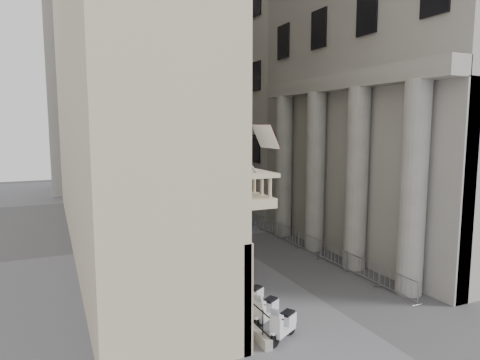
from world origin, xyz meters
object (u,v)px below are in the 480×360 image
object	(u,v)px
security_tent	(160,184)
pedestrian_a	(212,208)
scooter_0	(283,340)
pedestrian_b	(218,206)
street_lamp	(198,172)
info_kiosk	(184,236)

from	to	relation	value
security_tent	pedestrian_a	bearing A→B (deg)	-11.54
scooter_0	pedestrian_b	distance (m)	22.02
street_lamp	pedestrian_b	distance (m)	9.75
scooter_0	info_kiosk	size ratio (longest dim) A/B	0.88
pedestrian_b	info_kiosk	bearing A→B (deg)	74.70
scooter_0	pedestrian_a	xyz separation A→B (m)	(4.97, 21.13, 0.87)
scooter_0	street_lamp	bearing A→B (deg)	-35.21
scooter_0	security_tent	world-z (taller)	security_tent
info_kiosk	pedestrian_b	world-z (taller)	pedestrian_b
info_kiosk	pedestrian_a	bearing A→B (deg)	69.05
street_lamp	pedestrian_a	world-z (taller)	street_lamp
pedestrian_b	street_lamp	bearing A→B (deg)	79.14
security_tent	info_kiosk	distance (m)	9.25
security_tent	pedestrian_a	xyz separation A→B (m)	(4.28, -0.87, -2.19)
scooter_0	street_lamp	distance (m)	14.46
security_tent	street_lamp	size ratio (longest dim) A/B	0.55
scooter_0	security_tent	bearing A→B (deg)	-31.66
pedestrian_a	scooter_0	bearing A→B (deg)	74.14
info_kiosk	pedestrian_a	size ratio (longest dim) A/B	0.97
info_kiosk	street_lamp	bearing A→B (deg)	33.34
security_tent	pedestrian_b	distance (m)	5.45
scooter_0	pedestrian_a	distance (m)	21.72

